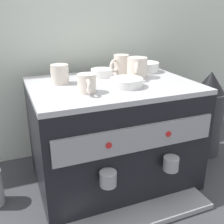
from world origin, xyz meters
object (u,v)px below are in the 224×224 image
(ceramic_cup_3, at_px, (87,84))
(ceramic_bowl_1, at_px, (126,83))
(ceramic_cup_1, at_px, (137,68))
(ceramic_cup_2, at_px, (121,64))
(ceramic_bowl_0, at_px, (101,73))
(ceramic_bowl_2, at_px, (145,67))
(coffee_grinder, at_px, (206,115))
(espresso_machine, at_px, (112,133))
(ceramic_cup_0, at_px, (59,74))

(ceramic_cup_3, relative_size, ceramic_bowl_1, 0.81)
(ceramic_cup_1, bearing_deg, ceramic_cup_2, 106.27)
(ceramic_bowl_0, bearing_deg, ceramic_bowl_2, 3.34)
(ceramic_bowl_1, height_order, ceramic_bowl_2, ceramic_bowl_2)
(ceramic_cup_3, xyz_separation_m, coffee_grinder, (0.65, 0.12, -0.26))
(ceramic_cup_3, bearing_deg, ceramic_cup_2, 45.40)
(ceramic_cup_3, bearing_deg, ceramic_cup_1, 26.82)
(ceramic_cup_2, xyz_separation_m, ceramic_cup_3, (-0.23, -0.23, -0.01))
(espresso_machine, xyz_separation_m, ceramic_cup_2, (0.10, 0.14, 0.26))
(espresso_machine, relative_size, ceramic_cup_1, 5.19)
(ceramic_cup_2, bearing_deg, espresso_machine, -124.32)
(coffee_grinder, bearing_deg, ceramic_cup_3, -169.42)
(ceramic_cup_3, height_order, ceramic_bowl_0, ceramic_cup_3)
(ceramic_cup_0, bearing_deg, ceramic_bowl_1, -32.72)
(ceramic_cup_1, bearing_deg, ceramic_cup_3, -153.18)
(ceramic_cup_0, bearing_deg, ceramic_bowl_2, 8.27)
(ceramic_cup_0, relative_size, ceramic_cup_3, 1.06)
(ceramic_bowl_2, bearing_deg, ceramic_cup_3, -147.63)
(espresso_machine, height_order, ceramic_bowl_0, ceramic_bowl_0)
(ceramic_cup_0, xyz_separation_m, ceramic_cup_2, (0.29, 0.07, 0.00))
(ceramic_cup_1, relative_size, ceramic_cup_3, 1.22)
(coffee_grinder, bearing_deg, ceramic_bowl_1, -168.43)
(espresso_machine, relative_size, ceramic_bowl_0, 6.72)
(ceramic_bowl_1, bearing_deg, ceramic_cup_0, 147.28)
(ceramic_bowl_1, height_order, coffee_grinder, ceramic_bowl_1)
(ceramic_cup_0, height_order, ceramic_bowl_2, ceramic_cup_0)
(ceramic_bowl_1, bearing_deg, espresso_machine, 113.33)
(ceramic_bowl_0, relative_size, coffee_grinder, 0.22)
(ceramic_cup_2, xyz_separation_m, ceramic_bowl_2, (0.12, -0.01, -0.02))
(espresso_machine, height_order, ceramic_cup_2, ceramic_cup_2)
(ceramic_cup_1, bearing_deg, coffee_grinder, -1.25)
(ceramic_cup_2, relative_size, ceramic_bowl_0, 1.12)
(ceramic_cup_0, height_order, ceramic_cup_2, ceramic_cup_2)
(ceramic_cup_1, bearing_deg, espresso_machine, -161.13)
(ceramic_cup_0, bearing_deg, espresso_machine, -21.45)
(espresso_machine, bearing_deg, ceramic_bowl_1, -66.67)
(ceramic_bowl_1, distance_m, coffee_grinder, 0.56)
(ceramic_cup_2, relative_size, ceramic_bowl_2, 0.87)
(ceramic_cup_2, bearing_deg, ceramic_bowl_1, -108.51)
(ceramic_bowl_0, bearing_deg, ceramic_bowl_1, -80.04)
(ceramic_cup_2, distance_m, coffee_grinder, 0.51)
(ceramic_bowl_1, relative_size, ceramic_bowl_2, 1.02)
(ceramic_cup_3, height_order, ceramic_bowl_1, ceramic_cup_3)
(ceramic_cup_1, xyz_separation_m, ceramic_bowl_0, (-0.13, 0.08, -0.03))
(espresso_machine, height_order, ceramic_cup_0, ceramic_cup_0)
(ceramic_cup_0, bearing_deg, ceramic_bowl_0, 14.03)
(espresso_machine, height_order, ceramic_bowl_1, ceramic_bowl_1)
(ceramic_cup_0, relative_size, coffee_grinder, 0.25)
(espresso_machine, distance_m, ceramic_bowl_1, 0.24)
(ceramic_cup_2, distance_m, ceramic_bowl_2, 0.12)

